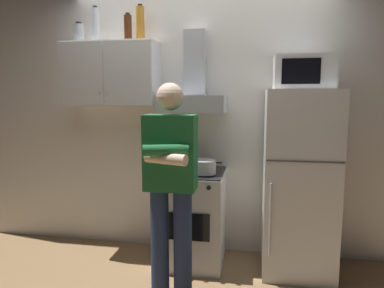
# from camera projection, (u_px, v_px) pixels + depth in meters

# --- Properties ---
(ground_plane) EXTENTS (7.00, 7.00, 0.00)m
(ground_plane) POSITION_uv_depth(u_px,v_px,m) (192.00, 274.00, 3.06)
(ground_plane) COLOR olive
(back_wall_tiled) EXTENTS (4.80, 0.10, 2.70)m
(back_wall_tiled) POSITION_uv_depth(u_px,v_px,m) (203.00, 116.00, 3.46)
(back_wall_tiled) COLOR silver
(back_wall_tiled) RESTS_ON ground_plane
(upper_cabinet) EXTENTS (0.90, 0.37, 0.60)m
(upper_cabinet) POSITION_uv_depth(u_px,v_px,m) (111.00, 75.00, 3.33)
(upper_cabinet) COLOR silver
(stove_oven) EXTENTS (0.60, 0.62, 0.87)m
(stove_oven) POSITION_uv_depth(u_px,v_px,m) (191.00, 217.00, 3.25)
(stove_oven) COLOR white
(stove_oven) RESTS_ON ground_plane
(range_hood) EXTENTS (0.60, 0.44, 0.75)m
(range_hood) POSITION_uv_depth(u_px,v_px,m) (194.00, 90.00, 3.22)
(range_hood) COLOR #B7BABF
(refrigerator) EXTENTS (0.60, 0.62, 1.60)m
(refrigerator) POSITION_uv_depth(u_px,v_px,m) (299.00, 182.00, 3.04)
(refrigerator) COLOR silver
(refrigerator) RESTS_ON ground_plane
(microwave) EXTENTS (0.48, 0.37, 0.28)m
(microwave) POSITION_uv_depth(u_px,v_px,m) (303.00, 73.00, 2.93)
(microwave) COLOR silver
(microwave) RESTS_ON refrigerator
(person_standing) EXTENTS (0.38, 0.33, 1.64)m
(person_standing) POSITION_uv_depth(u_px,v_px,m) (170.00, 183.00, 2.60)
(person_standing) COLOR navy
(person_standing) RESTS_ON ground_plane
(cooking_pot) EXTENTS (0.32, 0.22, 0.12)m
(cooking_pot) POSITION_uv_depth(u_px,v_px,m) (204.00, 167.00, 3.04)
(cooking_pot) COLOR #B7BABF
(cooking_pot) RESTS_ON stove_oven
(bottle_rum_dark) EXTENTS (0.07, 0.07, 0.26)m
(bottle_rum_dark) POSITION_uv_depth(u_px,v_px,m) (128.00, 28.00, 3.26)
(bottle_rum_dark) COLOR #47230F
(bottle_rum_dark) RESTS_ON upper_cabinet
(bottle_liquor_amber) EXTENTS (0.08, 0.08, 0.34)m
(bottle_liquor_amber) POSITION_uv_depth(u_px,v_px,m) (140.00, 24.00, 3.26)
(bottle_liquor_amber) COLOR #B7721E
(bottle_liquor_amber) RESTS_ON upper_cabinet
(bottle_vodka_clear) EXTENTS (0.07, 0.07, 0.33)m
(bottle_vodka_clear) POSITION_uv_depth(u_px,v_px,m) (96.00, 25.00, 3.27)
(bottle_vodka_clear) COLOR silver
(bottle_vodka_clear) RESTS_ON upper_cabinet
(bottle_canister_steel) EXTENTS (0.10, 0.10, 0.20)m
(bottle_canister_steel) POSITION_uv_depth(u_px,v_px,m) (79.00, 34.00, 3.37)
(bottle_canister_steel) COLOR #B2B5BA
(bottle_canister_steel) RESTS_ON upper_cabinet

